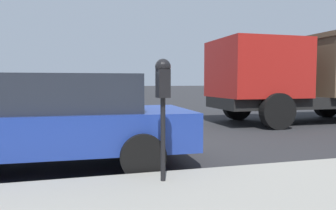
% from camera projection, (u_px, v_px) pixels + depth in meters
% --- Properties ---
extents(ground_plane, '(220.00, 220.00, 0.00)m').
position_uv_depth(ground_plane, '(86.00, 152.00, 6.31)').
color(ground_plane, '#2B2B2D').
extents(parking_meter, '(0.21, 0.19, 1.49)m').
position_uv_depth(parking_meter, '(163.00, 88.00, 3.94)').
color(parking_meter, black).
rests_on(parking_meter, sidewalk).
extents(car_blue, '(2.21, 4.70, 1.47)m').
position_uv_depth(car_blue, '(45.00, 119.00, 5.07)').
color(car_blue, navy).
rests_on(car_blue, ground_plane).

